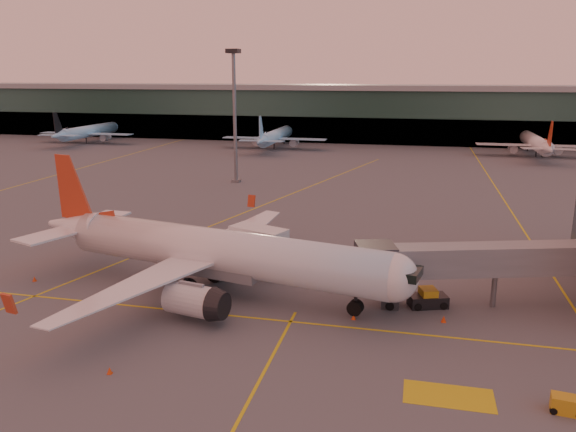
% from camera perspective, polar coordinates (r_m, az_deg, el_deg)
% --- Properties ---
extents(ground, '(600.00, 600.00, 0.00)m').
position_cam_1_polar(ground, '(47.08, -7.21, -12.53)').
color(ground, '#4C4F54').
rests_on(ground, ground).
extents(taxi_markings, '(100.12, 173.00, 0.01)m').
position_cam_1_polar(taxi_markings, '(89.24, -1.84, 0.60)').
color(taxi_markings, gold).
rests_on(taxi_markings, ground).
extents(terminal, '(400.00, 20.00, 17.60)m').
position_cam_1_polar(terminal, '(182.11, 8.41, 10.27)').
color(terminal, '#19382D').
rests_on(terminal, ground).
extents(mast_west_near, '(2.40, 2.40, 25.60)m').
position_cam_1_polar(mast_west_near, '(111.12, -5.45, 11.01)').
color(mast_west_near, slate).
rests_on(mast_west_near, ground).
extents(distant_aircraft_row, '(290.00, 34.00, 13.00)m').
position_cam_1_polar(distant_aircraft_row, '(162.73, 0.14, 6.86)').
color(distant_aircraft_row, '#97D4FC').
rests_on(distant_aircraft_row, ground).
extents(main_airplane, '(41.61, 37.81, 12.64)m').
position_cam_1_polar(main_airplane, '(55.75, -7.93, -3.65)').
color(main_airplane, silver).
rests_on(main_airplane, ground).
extents(jet_bridge, '(26.48, 10.60, 6.14)m').
position_cam_1_polar(jet_bridge, '(55.74, 21.81, -4.35)').
color(jet_bridge, slate).
rests_on(jet_bridge, ground).
extents(catering_truck, '(6.86, 4.83, 4.89)m').
position_cam_1_polar(catering_truck, '(61.51, -2.94, -3.10)').
color(catering_truck, '#BF451B').
rests_on(catering_truck, ground).
extents(gpu_cart, '(2.08, 1.42, 1.13)m').
position_cam_1_polar(gpu_cart, '(41.90, 26.44, -16.82)').
color(gpu_cart, '#C09018').
rests_on(gpu_cart, ground).
extents(pushback_tug, '(3.90, 2.88, 1.79)m').
position_cam_1_polar(pushback_tug, '(54.41, 14.03, -8.20)').
color(pushback_tug, black).
rests_on(pushback_tug, ground).
extents(cone_nose, '(0.47, 0.47, 0.59)m').
position_cam_1_polar(cone_nose, '(51.74, 15.54, -10.05)').
color(cone_nose, red).
rests_on(cone_nose, ground).
extents(cone_tail, '(0.41, 0.41, 0.53)m').
position_cam_1_polar(cone_tail, '(64.82, -24.36, -5.84)').
color(cone_tail, red).
rests_on(cone_tail, ground).
extents(cone_wing_right, '(0.41, 0.41, 0.52)m').
position_cam_1_polar(cone_wing_right, '(44.12, -17.67, -14.73)').
color(cone_wing_right, red).
rests_on(cone_wing_right, ground).
extents(cone_wing_left, '(0.43, 0.43, 0.54)m').
position_cam_1_polar(cone_wing_left, '(71.74, -3.74, -2.65)').
color(cone_wing_left, red).
rests_on(cone_wing_left, ground).
extents(cone_fwd, '(0.40, 0.40, 0.51)m').
position_cam_1_polar(cone_fwd, '(50.77, 6.69, -10.13)').
color(cone_fwd, red).
rests_on(cone_fwd, ground).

